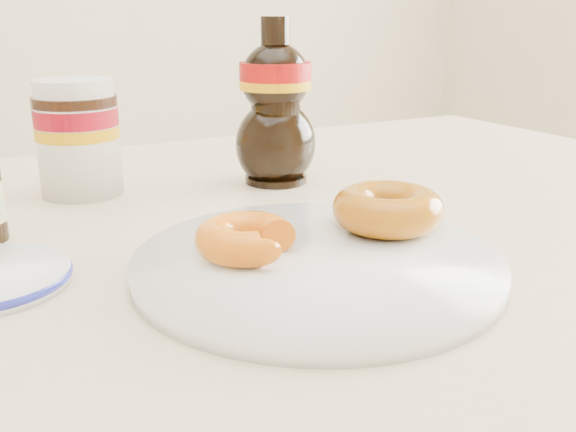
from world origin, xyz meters
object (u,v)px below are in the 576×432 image
plate (317,263)px  donut_whole (388,209)px  dining_table (235,300)px  nutella_jar (78,133)px  syrup_bottle (275,102)px  donut_bitten (246,238)px

plate → donut_whole: 0.10m
dining_table → donut_whole: bearing=-47.5°
nutella_jar → syrup_bottle: size_ratio=0.66×
dining_table → donut_bitten: (-0.04, -0.12, 0.11)m
syrup_bottle → plate: bearing=-111.0°
dining_table → plate: (0.01, -0.15, 0.09)m
donut_bitten → donut_whole: bearing=15.1°
donut_whole → plate: bearing=-162.0°
donut_whole → syrup_bottle: bearing=87.0°
donut_bitten → donut_whole: donut_whole is taller
dining_table → plate: bearing=-85.5°
dining_table → donut_bitten: 0.17m
donut_bitten → donut_whole: size_ratio=0.82×
plate → donut_whole: bearing=18.0°
donut_bitten → syrup_bottle: 0.31m
nutella_jar → syrup_bottle: 0.24m
nutella_jar → syrup_bottle: bearing=-15.1°
donut_bitten → nutella_jar: (-0.07, 0.31, 0.04)m
dining_table → plate: plate is taller
plate → donut_whole: (0.09, 0.03, 0.03)m
plate → donut_whole: donut_whole is taller
plate → donut_bitten: 0.06m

